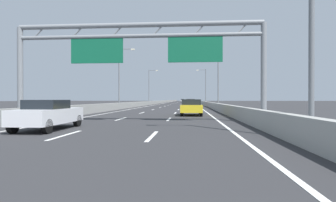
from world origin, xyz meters
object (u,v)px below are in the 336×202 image
(silver_car, at_px, (182,101))
(white_car, at_px, (48,114))
(sign_gantry, at_px, (139,47))
(orange_car, at_px, (190,103))
(yellow_car, at_px, (191,107))
(streetlamp_left_mid, at_px, (121,74))
(streetlamp_right_far, at_px, (205,85))
(streetlamp_right_mid, at_px, (217,73))
(streetlamp_left_far, at_px, (150,85))

(silver_car, relative_size, white_car, 1.03)
(sign_gantry, bearing_deg, orange_car, 84.36)
(yellow_car, height_order, silver_car, silver_car)
(white_car, bearing_deg, streetlamp_left_mid, 97.71)
(streetlamp_right_far, distance_m, silver_car, 57.87)
(yellow_car, relative_size, orange_car, 1.02)
(silver_car, bearing_deg, streetlamp_left_mid, -94.86)
(streetlamp_right_mid, bearing_deg, orange_car, 111.47)
(streetlamp_right_mid, xyz_separation_m, yellow_car, (-3.99, -16.86, -4.64))
(sign_gantry, relative_size, orange_car, 3.87)
(streetlamp_right_far, height_order, yellow_car, streetlamp_right_far)
(sign_gantry, relative_size, silver_car, 3.70)
(streetlamp_left_far, distance_m, orange_car, 24.38)
(streetlamp_left_mid, relative_size, streetlamp_right_far, 1.00)
(sign_gantry, relative_size, white_car, 3.80)
(sign_gantry, height_order, orange_car, sign_gantry)
(streetlamp_right_mid, bearing_deg, streetlamp_left_mid, 180.00)
(streetlamp_right_mid, xyz_separation_m, orange_car, (-3.94, 10.02, -4.62))
(sign_gantry, bearing_deg, streetlamp_right_far, 82.50)
(streetlamp_left_far, distance_m, silver_car, 57.88)
(silver_car, bearing_deg, streetlamp_right_far, -82.62)
(orange_car, height_order, white_car, orange_car)
(streetlamp_left_mid, distance_m, orange_car, 15.57)
(streetlamp_left_mid, xyz_separation_m, orange_car, (10.99, 10.02, -4.62))
(streetlamp_left_far, height_order, yellow_car, streetlamp_left_far)
(yellow_car, xyz_separation_m, white_car, (-7.03, -11.97, -0.00))
(streetlamp_left_mid, xyz_separation_m, yellow_car, (10.94, -16.86, -4.64))
(yellow_car, bearing_deg, sign_gantry, -113.67)
(streetlamp_right_far, xyz_separation_m, yellow_car, (-3.99, -48.14, -4.64))
(sign_gantry, xyz_separation_m, yellow_car, (3.36, 7.65, -4.05))
(streetlamp_left_mid, relative_size, yellow_car, 2.25)
(streetlamp_left_mid, relative_size, streetlamp_left_far, 1.00)
(streetlamp_left_far, bearing_deg, white_car, -86.29)
(silver_car, bearing_deg, yellow_car, -88.14)
(orange_car, bearing_deg, streetlamp_left_far, 117.34)
(yellow_car, xyz_separation_m, silver_car, (-3.42, 105.35, 0.02))
(streetlamp_right_mid, distance_m, silver_car, 88.92)
(yellow_car, relative_size, white_car, 1.00)
(streetlamp_right_mid, xyz_separation_m, white_car, (-11.03, -28.83, -4.65))
(streetlamp_right_far, bearing_deg, silver_car, 97.38)
(streetlamp_right_far, bearing_deg, orange_car, -100.50)
(streetlamp_left_far, bearing_deg, orange_car, -62.66)
(streetlamp_right_far, xyz_separation_m, silver_car, (-7.41, 57.20, -4.63))
(sign_gantry, distance_m, orange_car, 34.94)
(streetlamp_left_mid, bearing_deg, streetlamp_left_far, 90.00)
(streetlamp_right_mid, bearing_deg, silver_car, 94.79)
(sign_gantry, xyz_separation_m, streetlamp_right_mid, (7.35, 24.52, 0.59))
(streetlamp_left_mid, distance_m, streetlamp_right_mid, 14.93)
(sign_gantry, distance_m, streetlamp_right_far, 56.28)
(streetlamp_left_far, distance_m, white_car, 60.42)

